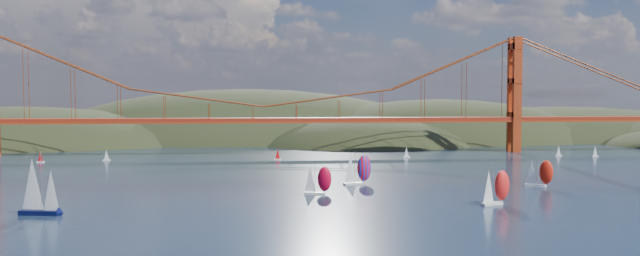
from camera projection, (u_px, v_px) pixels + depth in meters
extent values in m
plane|color=black|center=(278.00, 251.00, 109.67)|extent=(1200.00, 1200.00, 0.00)
ellipsoid|color=black|center=(15.00, 163.00, 354.13)|extent=(240.00, 140.00, 64.00)
ellipsoid|color=black|center=(246.00, 162.00, 407.52)|extent=(300.00, 180.00, 96.00)
ellipsoid|color=black|center=(439.00, 160.00, 389.86)|extent=(220.00, 140.00, 76.00)
ellipsoid|color=black|center=(369.00, 158.00, 354.66)|extent=(140.00, 110.00, 48.00)
ellipsoid|color=black|center=(560.00, 151.00, 418.83)|extent=(260.00, 160.00, 60.00)
cube|color=maroon|center=(264.00, 120.00, 287.59)|extent=(440.00, 7.00, 1.60)
cube|color=maroon|center=(264.00, 122.00, 287.66)|extent=(440.00, 7.00, 0.80)
cube|color=maroon|center=(514.00, 95.00, 299.30)|extent=(4.00, 8.50, 55.00)
cube|color=black|center=(40.00, 212.00, 142.71)|extent=(9.58, 4.38, 1.11)
cylinder|color=#99999E|center=(41.00, 181.00, 142.28)|extent=(0.14, 0.14, 13.36)
cone|color=white|center=(32.00, 184.00, 142.52)|extent=(6.10, 6.10, 11.75)
cone|color=white|center=(51.00, 190.00, 142.16)|extent=(4.36, 4.36, 9.35)
cube|color=silver|center=(314.00, 193.00, 171.78)|extent=(5.59, 2.30, 0.65)
cylinder|color=#99999E|center=(315.00, 178.00, 171.54)|extent=(0.08, 0.08, 8.14)
cone|color=white|center=(310.00, 179.00, 171.61)|extent=(3.45, 3.45, 7.16)
ellipsoid|color=#B60424|center=(325.00, 179.00, 171.44)|extent=(4.11, 2.92, 6.84)
cube|color=silver|center=(492.00, 204.00, 155.29)|extent=(6.18, 3.69, 0.72)
cylinder|color=#99999E|center=(493.00, 184.00, 155.16)|extent=(0.09, 0.09, 8.96)
cone|color=white|center=(489.00, 187.00, 154.57)|extent=(4.32, 4.32, 7.88)
ellipsoid|color=red|center=(502.00, 185.00, 156.53)|extent=(4.84, 3.94, 7.52)
cube|color=white|center=(535.00, 185.00, 186.68)|extent=(5.74, 3.97, 0.68)
cylinder|color=#99999E|center=(536.00, 170.00, 186.33)|extent=(0.08, 0.08, 8.45)
cone|color=white|center=(532.00, 172.00, 186.82)|extent=(4.25, 4.25, 7.44)
ellipsoid|color=red|center=(546.00, 172.00, 185.34)|extent=(4.64, 4.00, 7.10)
cube|color=silver|center=(354.00, 184.00, 189.59)|extent=(6.59, 3.43, 0.76)
cylinder|color=#99999E|center=(355.00, 167.00, 189.43)|extent=(0.10, 0.10, 9.51)
cone|color=white|center=(350.00, 169.00, 188.92)|extent=(4.38, 4.38, 8.37)
ellipsoid|color=#D20901|center=(364.00, 168.00, 190.63)|extent=(5.03, 3.89, 7.99)
cube|color=silver|center=(41.00, 162.00, 252.56)|extent=(3.00, 1.00, 0.50)
cone|color=red|center=(40.00, 156.00, 252.43)|extent=(2.00, 2.00, 4.20)
cube|color=silver|center=(107.00, 160.00, 259.42)|extent=(3.00, 1.00, 0.50)
cone|color=white|center=(106.00, 154.00, 259.30)|extent=(2.00, 2.00, 4.20)
cube|color=silver|center=(559.00, 156.00, 278.70)|extent=(3.00, 1.00, 0.50)
cone|color=white|center=(559.00, 150.00, 278.58)|extent=(2.00, 2.00, 4.20)
cube|color=silver|center=(595.00, 156.00, 275.38)|extent=(3.00, 1.00, 0.50)
cone|color=white|center=(595.00, 151.00, 275.26)|extent=(2.00, 2.00, 4.20)
cube|color=silver|center=(406.00, 157.00, 271.52)|extent=(3.00, 1.00, 0.50)
cone|color=white|center=(406.00, 152.00, 271.40)|extent=(2.00, 2.00, 4.20)
cube|color=silver|center=(278.00, 159.00, 261.95)|extent=(3.00, 1.00, 0.50)
cone|color=red|center=(278.00, 154.00, 261.83)|extent=(2.00, 2.00, 4.20)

